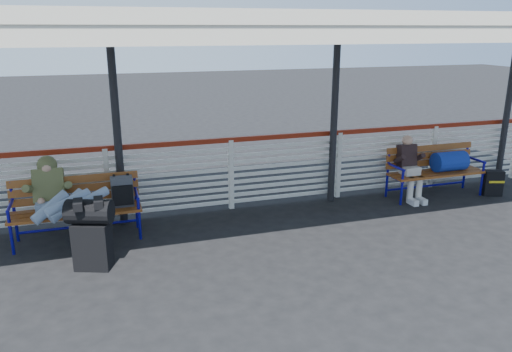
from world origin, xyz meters
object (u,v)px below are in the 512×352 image
object	(u,v)px
bench_right	(442,164)
traveler_man	(63,199)
suitcase_side	(492,183)
luggage_stack	(91,231)
bench_left	(89,200)
companion_person	(410,167)

from	to	relation	value
bench_right	traveler_man	bearing A→B (deg)	-176.16
suitcase_side	bench_right	bearing A→B (deg)	178.31
bench_right	luggage_stack	bearing A→B (deg)	-169.62
bench_left	companion_person	bearing A→B (deg)	0.85
luggage_stack	bench_right	xyz separation A→B (m)	(6.11, 1.12, 0.10)
bench_right	suitcase_side	size ratio (longest dim) A/B	3.82
bench_left	bench_right	size ratio (longest dim) A/B	1.00
bench_left	suitcase_side	bearing A→B (deg)	-1.76
bench_left	suitcase_side	xyz separation A→B (m)	(7.04, -0.22, -0.35)
bench_right	bench_left	bearing A→B (deg)	-179.21
luggage_stack	bench_right	bearing A→B (deg)	30.62
luggage_stack	bench_right	distance (m)	6.21
traveler_man	companion_person	distance (m)	5.79
bench_right	suitcase_side	bearing A→B (deg)	-18.22
luggage_stack	suitcase_side	size ratio (longest dim) A/B	1.97
companion_person	suitcase_side	bearing A→B (deg)	-10.54
traveler_man	suitcase_side	xyz separation A→B (m)	(7.37, 0.13, -0.51)
luggage_stack	suitcase_side	distance (m)	7.08
bench_left	traveler_man	xyz separation A→B (m)	(-0.33, -0.35, 0.16)
luggage_stack	suitcase_side	xyz separation A→B (m)	(7.02, 0.82, -0.27)
bench_left	traveler_man	size ratio (longest dim) A/B	1.10
traveler_man	bench_left	bearing A→B (deg)	46.80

